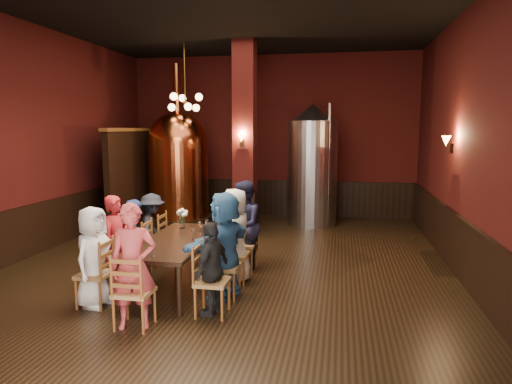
% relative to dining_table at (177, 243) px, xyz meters
% --- Properties ---
extents(room, '(10.00, 10.02, 4.50)m').
position_rel_dining_table_xyz_m(room, '(0.53, 1.25, 1.56)').
color(room, black).
rests_on(room, ground).
extents(wainscot_right, '(0.08, 9.90, 1.00)m').
position_rel_dining_table_xyz_m(wainscot_right, '(4.49, 1.25, -0.19)').
color(wainscot_right, black).
rests_on(wainscot_right, ground).
extents(wainscot_back, '(7.90, 0.08, 1.00)m').
position_rel_dining_table_xyz_m(wainscot_back, '(0.53, 6.21, -0.19)').
color(wainscot_back, black).
rests_on(wainscot_back, ground).
extents(wainscot_left, '(0.08, 9.90, 1.00)m').
position_rel_dining_table_xyz_m(wainscot_left, '(-3.43, 1.25, -0.19)').
color(wainscot_left, black).
rests_on(wainscot_left, ground).
extents(column, '(0.58, 0.58, 4.50)m').
position_rel_dining_table_xyz_m(column, '(0.23, 4.05, 1.56)').
color(column, '#42100E').
rests_on(column, ground).
extents(partition, '(0.22, 3.50, 2.40)m').
position_rel_dining_table_xyz_m(partition, '(-2.67, 4.45, 0.51)').
color(partition, black).
rests_on(partition, ground).
extents(pendant_cluster, '(0.90, 0.90, 1.70)m').
position_rel_dining_table_xyz_m(pendant_cluster, '(-1.27, 4.15, 2.41)').
color(pendant_cluster, '#A57226').
rests_on(pendant_cluster, room).
extents(sconce_wall, '(0.20, 0.20, 0.36)m').
position_rel_dining_table_xyz_m(sconce_wall, '(4.43, 2.05, 1.51)').
color(sconce_wall, black).
rests_on(sconce_wall, room).
extents(sconce_column, '(0.20, 0.20, 0.36)m').
position_rel_dining_table_xyz_m(sconce_column, '(0.23, 3.75, 1.51)').
color(sconce_column, black).
rests_on(sconce_column, column).
extents(dining_table, '(1.00, 2.40, 0.75)m').
position_rel_dining_table_xyz_m(dining_table, '(0.00, 0.00, 0.00)').
color(dining_table, black).
rests_on(dining_table, ground).
extents(chair_0, '(0.46, 0.46, 0.92)m').
position_rel_dining_table_xyz_m(chair_0, '(-0.85, -1.00, -0.23)').
color(chair_0, brown).
rests_on(chair_0, ground).
extents(person_0, '(0.53, 0.74, 1.41)m').
position_rel_dining_table_xyz_m(person_0, '(-0.85, -1.00, 0.02)').
color(person_0, white).
rests_on(person_0, ground).
extents(chair_1, '(0.46, 0.46, 0.92)m').
position_rel_dining_table_xyz_m(chair_1, '(-0.85, -0.33, -0.23)').
color(chair_1, brown).
rests_on(chair_1, ground).
extents(person_1, '(0.45, 0.59, 1.47)m').
position_rel_dining_table_xyz_m(person_1, '(-0.85, -0.33, 0.05)').
color(person_1, maroon).
rests_on(person_1, ground).
extents(chair_2, '(0.46, 0.46, 0.92)m').
position_rel_dining_table_xyz_m(chair_2, '(-0.85, 0.33, -0.23)').
color(chair_2, brown).
rests_on(chair_2, ground).
extents(person_2, '(0.33, 0.64, 1.31)m').
position_rel_dining_table_xyz_m(person_2, '(-0.85, 0.33, -0.03)').
color(person_2, '#2C4595').
rests_on(person_2, ground).
extents(chair_3, '(0.46, 0.46, 0.92)m').
position_rel_dining_table_xyz_m(chair_3, '(-0.85, 1.00, -0.23)').
color(chair_3, brown).
rests_on(chair_3, ground).
extents(person_3, '(0.73, 0.96, 1.31)m').
position_rel_dining_table_xyz_m(person_3, '(-0.85, 1.00, -0.03)').
color(person_3, black).
rests_on(person_3, ground).
extents(chair_4, '(0.46, 0.46, 0.92)m').
position_rel_dining_table_xyz_m(chair_4, '(0.85, -1.00, -0.23)').
color(chair_4, brown).
rests_on(chair_4, ground).
extents(person_4, '(0.49, 0.79, 1.26)m').
position_rel_dining_table_xyz_m(person_4, '(0.85, -1.00, -0.06)').
color(person_4, black).
rests_on(person_4, ground).
extents(chair_5, '(0.46, 0.46, 0.92)m').
position_rel_dining_table_xyz_m(chair_5, '(0.85, -0.33, -0.23)').
color(chair_5, brown).
rests_on(chair_5, ground).
extents(person_5, '(0.94, 1.53, 1.57)m').
position_rel_dining_table_xyz_m(person_5, '(0.85, -0.33, 0.10)').
color(person_5, '#316393').
rests_on(person_5, ground).
extents(chair_6, '(0.46, 0.46, 0.92)m').
position_rel_dining_table_xyz_m(chair_6, '(0.85, 0.33, -0.23)').
color(chair_6, brown).
rests_on(chair_6, ground).
extents(person_6, '(0.71, 0.86, 1.53)m').
position_rel_dining_table_xyz_m(person_6, '(0.85, 0.33, 0.07)').
color(person_6, beige).
rests_on(person_6, ground).
extents(chair_7, '(0.46, 0.46, 0.92)m').
position_rel_dining_table_xyz_m(chair_7, '(0.85, 1.00, -0.23)').
color(chair_7, brown).
rests_on(chair_7, ground).
extents(person_7, '(0.42, 0.79, 1.58)m').
position_rel_dining_table_xyz_m(person_7, '(0.85, 1.00, 0.10)').
color(person_7, '#191932').
rests_on(person_7, ground).
extents(chair_8, '(0.46, 0.46, 0.92)m').
position_rel_dining_table_xyz_m(chair_8, '(0.00, -1.55, -0.23)').
color(chair_8, brown).
rests_on(chair_8, ground).
extents(person_8, '(0.66, 0.53, 1.57)m').
position_rel_dining_table_xyz_m(person_8, '(0.00, -1.55, 0.10)').
color(person_8, '#B33B3D').
rests_on(person_8, ground).
extents(copper_kettle, '(1.91, 1.91, 4.09)m').
position_rel_dining_table_xyz_m(copper_kettle, '(-1.67, 4.66, 0.80)').
color(copper_kettle, black).
rests_on(copper_kettle, ground).
extents(steel_vessel, '(1.43, 1.43, 3.08)m').
position_rel_dining_table_xyz_m(steel_vessel, '(1.77, 5.09, 0.85)').
color(steel_vessel, '#B2B2B7').
rests_on(steel_vessel, ground).
extents(rose_vase, '(0.20, 0.20, 0.35)m').
position_rel_dining_table_xyz_m(rose_vase, '(-0.20, 0.79, 0.29)').
color(rose_vase, white).
rests_on(rose_vase, dining_table).
extents(wine_glass_0, '(0.07, 0.07, 0.17)m').
position_rel_dining_table_xyz_m(wine_glass_0, '(0.19, 0.56, 0.15)').
color(wine_glass_0, white).
rests_on(wine_glass_0, dining_table).
extents(wine_glass_1, '(0.07, 0.07, 0.17)m').
position_rel_dining_table_xyz_m(wine_glass_1, '(0.00, -0.95, 0.15)').
color(wine_glass_1, white).
rests_on(wine_glass_1, dining_table).
extents(wine_glass_2, '(0.07, 0.07, 0.17)m').
position_rel_dining_table_xyz_m(wine_glass_2, '(0.29, 0.30, 0.15)').
color(wine_glass_2, white).
rests_on(wine_glass_2, dining_table).
extents(wine_glass_3, '(0.07, 0.07, 0.17)m').
position_rel_dining_table_xyz_m(wine_glass_3, '(-0.34, -0.32, 0.15)').
color(wine_glass_3, white).
rests_on(wine_glass_3, dining_table).
extents(wine_glass_4, '(0.07, 0.07, 0.17)m').
position_rel_dining_table_xyz_m(wine_glass_4, '(0.26, 0.73, 0.15)').
color(wine_glass_4, white).
rests_on(wine_glass_4, dining_table).
extents(wine_glass_5, '(0.07, 0.07, 0.17)m').
position_rel_dining_table_xyz_m(wine_glass_5, '(0.25, 0.01, 0.15)').
color(wine_glass_5, white).
rests_on(wine_glass_5, dining_table).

